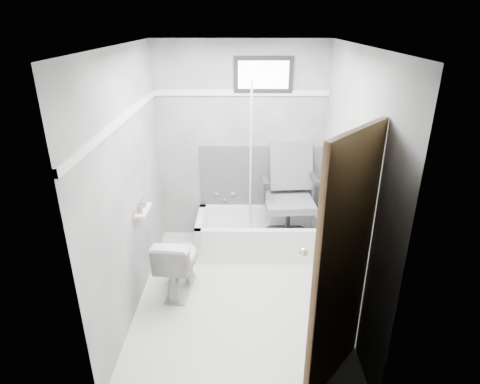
{
  "coord_description": "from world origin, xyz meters",
  "views": [
    {
      "loc": [
        0.04,
        -3.33,
        2.6
      ],
      "look_at": [
        0.0,
        0.35,
        1.0
      ],
      "focal_mm": 30.0,
      "sensor_mm": 36.0,
      "label": 1
    }
  ],
  "objects_px": {
    "office_chair": "(289,196)",
    "toilet": "(179,262)",
    "door": "(394,297)",
    "soap_bottle_a": "(140,208)",
    "soap_bottle_b": "(143,202)",
    "bathtub": "(259,233)"
  },
  "relations": [
    {
      "from": "door",
      "to": "soap_bottle_b",
      "type": "distance_m",
      "value": 2.42
    },
    {
      "from": "bathtub",
      "to": "office_chair",
      "type": "height_order",
      "value": "office_chair"
    },
    {
      "from": "toilet",
      "to": "soap_bottle_a",
      "type": "relative_size",
      "value": 6.49
    },
    {
      "from": "office_chair",
      "to": "soap_bottle_a",
      "type": "bearing_deg",
      "value": -153.66
    },
    {
      "from": "toilet",
      "to": "door",
      "type": "xyz_separation_m",
      "value": [
        1.6,
        -1.38,
        0.67
      ]
    },
    {
      "from": "office_chair",
      "to": "toilet",
      "type": "bearing_deg",
      "value": -148.99
    },
    {
      "from": "office_chair",
      "to": "soap_bottle_a",
      "type": "height_order",
      "value": "office_chair"
    },
    {
      "from": "soap_bottle_a",
      "to": "office_chair",
      "type": "bearing_deg",
      "value": 30.85
    },
    {
      "from": "office_chair",
      "to": "door",
      "type": "height_order",
      "value": "door"
    },
    {
      "from": "bathtub",
      "to": "soap_bottle_a",
      "type": "bearing_deg",
      "value": -143.02
    },
    {
      "from": "bathtub",
      "to": "toilet",
      "type": "distance_m",
      "value": 1.19
    },
    {
      "from": "bathtub",
      "to": "office_chair",
      "type": "relative_size",
      "value": 1.31
    },
    {
      "from": "door",
      "to": "toilet",
      "type": "bearing_deg",
      "value": 139.18
    },
    {
      "from": "door",
      "to": "soap_bottle_b",
      "type": "relative_size",
      "value": 22.41
    },
    {
      "from": "bathtub",
      "to": "soap_bottle_a",
      "type": "height_order",
      "value": "soap_bottle_a"
    },
    {
      "from": "office_chair",
      "to": "toilet",
      "type": "distance_m",
      "value": 1.5
    },
    {
      "from": "door",
      "to": "soap_bottle_a",
      "type": "height_order",
      "value": "door"
    },
    {
      "from": "office_chair",
      "to": "soap_bottle_a",
      "type": "relative_size",
      "value": 11.24
    },
    {
      "from": "bathtub",
      "to": "soap_bottle_b",
      "type": "bearing_deg",
      "value": -147.66
    },
    {
      "from": "toilet",
      "to": "door",
      "type": "relative_size",
      "value": 0.33
    },
    {
      "from": "toilet",
      "to": "soap_bottle_b",
      "type": "relative_size",
      "value": 7.43
    },
    {
      "from": "door",
      "to": "soap_bottle_a",
      "type": "relative_size",
      "value": 19.58
    }
  ]
}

